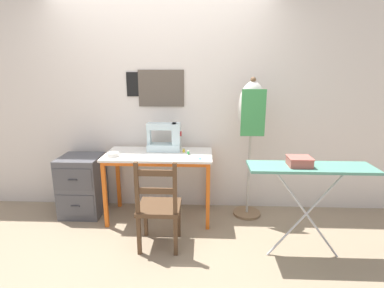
% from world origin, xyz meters
% --- Properties ---
extents(ground_plane, '(14.00, 14.00, 0.00)m').
position_xyz_m(ground_plane, '(0.00, 0.00, 0.00)').
color(ground_plane, gray).
extents(wall_back, '(10.00, 0.07, 2.55)m').
position_xyz_m(wall_back, '(-0.00, 0.64, 1.28)').
color(wall_back, silver).
rests_on(wall_back, ground_plane).
extents(sewing_table, '(1.18, 0.58, 0.77)m').
position_xyz_m(sewing_table, '(0.00, 0.27, 0.68)').
color(sewing_table, silver).
rests_on(sewing_table, ground_plane).
extents(sewing_machine, '(0.39, 0.17, 0.34)m').
position_xyz_m(sewing_machine, '(0.07, 0.41, 0.92)').
color(sewing_machine, silver).
rests_on(sewing_machine, sewing_table).
extents(fabric_bowl, '(0.13, 0.13, 0.04)m').
position_xyz_m(fabric_bowl, '(-0.47, 0.15, 0.79)').
color(fabric_bowl, silver).
rests_on(fabric_bowl, sewing_table).
extents(scissors, '(0.14, 0.07, 0.01)m').
position_xyz_m(scissors, '(0.50, 0.10, 0.77)').
color(scissors, silver).
rests_on(scissors, sewing_table).
extents(thread_spool_near_machine, '(0.04, 0.04, 0.04)m').
position_xyz_m(thread_spool_near_machine, '(0.28, 0.34, 0.79)').
color(thread_spool_near_machine, yellow).
rests_on(thread_spool_near_machine, sewing_table).
extents(thread_spool_mid_table, '(0.03, 0.03, 0.04)m').
position_xyz_m(thread_spool_mid_table, '(0.33, 0.26, 0.79)').
color(thread_spool_mid_table, green).
rests_on(thread_spool_mid_table, sewing_table).
extents(wooden_chair, '(0.40, 0.38, 0.90)m').
position_xyz_m(wooden_chair, '(0.08, -0.31, 0.42)').
color(wooden_chair, '#513823').
rests_on(wooden_chair, ground_plane).
extents(filing_cabinet, '(0.46, 0.46, 0.70)m').
position_xyz_m(filing_cabinet, '(-0.93, 0.35, 0.35)').
color(filing_cabinet, '#4C4C51').
rests_on(filing_cabinet, ground_plane).
extents(dress_form, '(0.32, 0.32, 1.60)m').
position_xyz_m(dress_form, '(1.02, 0.39, 1.16)').
color(dress_form, '#846647').
rests_on(dress_form, ground_plane).
extents(ironing_board, '(1.07, 0.31, 0.88)m').
position_xyz_m(ironing_board, '(1.43, -0.41, 0.82)').
color(ironing_board, '#518E7A').
rests_on(ironing_board, ground_plane).
extents(storage_box, '(0.20, 0.18, 0.08)m').
position_xyz_m(storage_box, '(1.32, -0.41, 0.92)').
color(storage_box, '#AD564C').
rests_on(storage_box, ironing_board).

